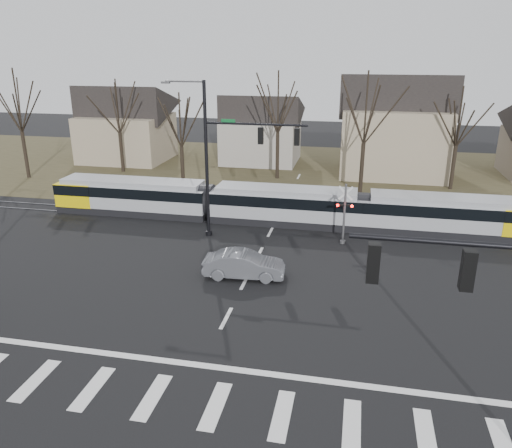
# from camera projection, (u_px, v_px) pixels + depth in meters

# --- Properties ---
(ground) EXTENTS (140.00, 140.00, 0.00)m
(ground) POSITION_uv_depth(u_px,v_px,m) (214.00, 341.00, 21.73)
(ground) COLOR black
(grass_verge) EXTENTS (140.00, 28.00, 0.01)m
(grass_verge) POSITION_uv_depth(u_px,v_px,m) (301.00, 172.00, 51.27)
(grass_verge) COLOR #38331E
(grass_verge) RESTS_ON ground
(crosswalk) EXTENTS (27.00, 2.60, 0.01)m
(crosswalk) POSITION_uv_depth(u_px,v_px,m) (184.00, 401.00, 18.04)
(crosswalk) COLOR silver
(crosswalk) RESTS_ON ground
(stop_line) EXTENTS (28.00, 0.35, 0.01)m
(stop_line) POSITION_uv_depth(u_px,v_px,m) (202.00, 365.00, 20.07)
(stop_line) COLOR silver
(stop_line) RESTS_ON ground
(lane_dashes) EXTENTS (0.18, 30.00, 0.01)m
(lane_dashes) POSITION_uv_depth(u_px,v_px,m) (275.00, 222.00, 36.50)
(lane_dashes) COLOR silver
(lane_dashes) RESTS_ON ground
(rail_pair) EXTENTS (90.00, 1.52, 0.06)m
(rail_pair) POSITION_uv_depth(u_px,v_px,m) (275.00, 223.00, 36.30)
(rail_pair) COLOR #59595E
(rail_pair) RESTS_ON ground
(tram) EXTENTS (34.91, 2.59, 2.65)m
(tram) POSITION_uv_depth(u_px,v_px,m) (284.00, 204.00, 35.91)
(tram) COLOR gray
(tram) RESTS_ON ground
(sedan) EXTENTS (2.32, 4.75, 1.48)m
(sedan) POSITION_uv_depth(u_px,v_px,m) (244.00, 265.00, 27.59)
(sedan) COLOR #585A60
(sedan) RESTS_ON ground
(signal_pole_far) EXTENTS (9.28, 0.44, 10.20)m
(signal_pole_far) POSITION_uv_depth(u_px,v_px,m) (230.00, 153.00, 31.82)
(signal_pole_far) COLOR black
(signal_pole_far) RESTS_ON ground
(rail_crossing_signal) EXTENTS (1.08, 0.36, 4.00)m
(rail_crossing_signal) POSITION_uv_depth(u_px,v_px,m) (344.00, 216.00, 31.96)
(rail_crossing_signal) COLOR #59595B
(rail_crossing_signal) RESTS_ON ground
(tree_row) EXTENTS (59.20, 7.20, 10.00)m
(tree_row) POSITION_uv_depth(u_px,v_px,m) (317.00, 133.00, 43.68)
(tree_row) COLOR black
(tree_row) RESTS_ON ground
(house_a) EXTENTS (9.72, 8.64, 8.60)m
(house_a) POSITION_uv_depth(u_px,v_px,m) (125.00, 120.00, 55.43)
(house_a) COLOR gray
(house_a) RESTS_ON ground
(house_b) EXTENTS (8.64, 7.56, 7.65)m
(house_b) POSITION_uv_depth(u_px,v_px,m) (261.00, 126.00, 54.58)
(house_b) COLOR gray
(house_b) RESTS_ON ground
(house_c) EXTENTS (10.80, 8.64, 10.10)m
(house_c) POSITION_uv_depth(u_px,v_px,m) (396.00, 122.00, 48.73)
(house_c) COLOR gray
(house_c) RESTS_ON ground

